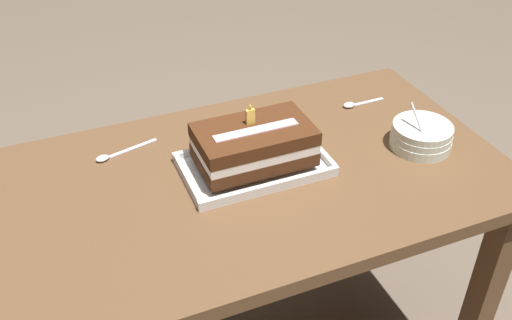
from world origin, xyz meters
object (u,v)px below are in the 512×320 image
bowl_stack (421,136)px  birthday_cake (255,144)px  serving_spoon_near_tray (111,155)px  serving_spoon_by_bowls (353,104)px  foil_tray (255,166)px

bowl_stack → birthday_cake: bearing=170.0°
serving_spoon_near_tray → serving_spoon_by_bowls: same height
serving_spoon_near_tray → bowl_stack: bearing=-19.1°
foil_tray → birthday_cake: (-0.00, -0.00, 0.06)m
foil_tray → birthday_cake: bearing=-90.0°
serving_spoon_near_tray → serving_spoon_by_bowls: (0.66, -0.01, 0.00)m
serving_spoon_by_bowls → foil_tray: bearing=-155.8°
serving_spoon_near_tray → serving_spoon_by_bowls: size_ratio=1.27×
foil_tray → birthday_cake: 0.06m
foil_tray → serving_spoon_near_tray: (-0.30, 0.17, -0.00)m
foil_tray → serving_spoon_by_bowls: size_ratio=2.67×
serving_spoon_near_tray → birthday_cake: bearing=-30.0°
birthday_cake → bowl_stack: bearing=-10.0°
bowl_stack → serving_spoon_by_bowls: size_ratio=1.18×
bowl_stack → serving_spoon_by_bowls: (-0.05, 0.23, -0.02)m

